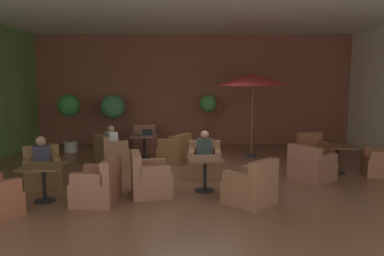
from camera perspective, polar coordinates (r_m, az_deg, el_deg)
The scene contains 27 objects.
ground_plane at distance 8.50m, azimuth -0.02°, elevation -7.73°, with size 11.33×8.93×0.02m, color brown.
wall_back_brick at distance 12.64m, azimuth 0.12°, elevation 6.14°, with size 11.33×0.08×3.90m, color brown.
ceiling_slab at distance 8.40m, azimuth -0.02°, elevation 19.23°, with size 11.33×8.93×0.06m, color silver.
cafe_table_front_left at distance 10.35m, azimuth -7.74°, elevation -1.96°, with size 0.76×0.76×0.69m.
armchair_front_left_north at distance 11.43m, azimuth -7.72°, elevation -2.21°, with size 0.81×0.84×0.86m.
armchair_front_left_east at distance 9.93m, azimuth -13.11°, elevation -3.87°, with size 1.03×1.03×0.80m.
armchair_front_left_south at distance 9.80m, azimuth -2.71°, elevation -3.75°, with size 0.99×0.98×0.81m.
cafe_table_front_right at distance 9.29m, azimuth 22.52°, elevation -3.61°, with size 0.80×0.80×0.69m.
armchair_front_right_north at distance 10.19m, azimuth 19.15°, elevation -3.82°, with size 0.85×0.88×0.84m.
armchair_front_right_east at distance 8.47m, azimuth 18.77°, elevation -5.98°, with size 1.12×1.12×0.82m.
armchair_front_right_south at distance 9.56m, azimuth 28.64°, elevation -5.00°, with size 0.89×0.85×0.82m.
cafe_table_mid_center at distance 7.09m, azimuth -22.93°, elevation -6.80°, with size 0.76×0.76×0.69m.
armchair_mid_center_north at distance 6.75m, azimuth -14.97°, elevation -9.10°, with size 0.79×0.85×0.84m.
armchair_mid_center_east at distance 8.13m, azimuth -23.12°, elevation -6.62°, with size 0.96×0.98×0.87m.
cafe_table_rear_right at distance 7.17m, azimuth 2.11°, elevation -6.16°, with size 0.76×0.76×0.69m.
armchair_rear_right_north at distance 8.33m, azimuth 2.06°, elevation -5.78°, with size 0.77×0.80×0.82m.
armchair_rear_right_east at distance 7.03m, azimuth -6.98°, elevation -8.23°, with size 0.90×0.94×0.85m.
armchair_rear_right_south at distance 6.54m, azimuth 9.59°, elevation -9.50°, with size 1.05×1.05×0.85m.
patio_umbrella_tall_red at distance 10.61m, azimuth 9.83°, elevation 7.66°, with size 2.28×2.28×2.48m.
potted_tree_left_corner at distance 11.84m, azimuth -19.32°, elevation 2.55°, with size 0.71×0.71×1.85m.
potted_tree_mid_left at distance 11.72m, azimuth 2.66°, elevation 2.11°, with size 0.58×0.58×1.82m.
potted_tree_mid_right at distance 12.19m, azimuth -12.69°, elevation 2.69°, with size 0.82×0.82×1.82m.
patron_blue_shirt at distance 9.88m, azimuth -12.98°, elevation -1.66°, with size 0.39×0.41×0.63m.
patron_by_window at distance 8.20m, azimuth 2.07°, elevation -2.96°, with size 0.36×0.22×0.66m.
patron_with_friend at distance 8.00m, azimuth -23.25°, elevation -3.87°, with size 0.40×0.34×0.68m.
iced_drink_cup at distance 10.37m, azimuth -8.05°, elevation -0.87°, with size 0.08×0.08×0.11m, color white.
open_laptop at distance 10.25m, azimuth -7.37°, elevation -0.96°, with size 0.37×0.32×0.20m.
Camera 1 is at (0.06, -8.22, 2.17)m, focal length 32.86 mm.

